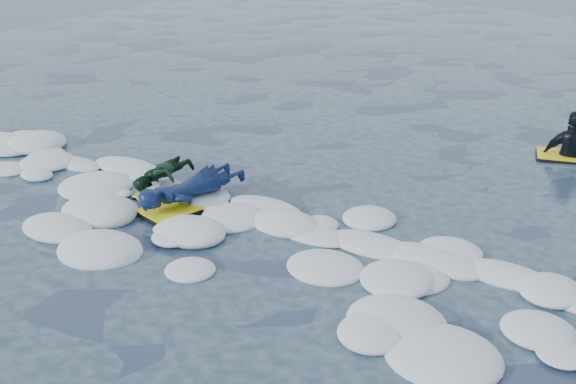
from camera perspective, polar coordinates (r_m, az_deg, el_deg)
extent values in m
plane|color=#19273E|center=(9.08, -5.12, -5.75)|extent=(120.00, 120.00, 0.00)
cube|color=black|center=(10.59, -8.44, -1.24)|extent=(0.92, 1.31, 0.06)
cube|color=yellow|center=(10.57, -8.45, -1.04)|extent=(0.89, 1.28, 0.02)
imported|color=navy|center=(10.67, -7.64, 0.33)|extent=(0.98, 1.87, 0.43)
cube|color=black|center=(11.21, -10.41, 0.00)|extent=(0.48, 0.76, 0.04)
cube|color=yellow|center=(11.20, -10.42, 0.11)|extent=(0.46, 0.75, 0.01)
cube|color=blue|center=(11.20, -10.42, 0.15)|extent=(0.21, 0.70, 0.00)
imported|color=#0E361A|center=(11.27, -9.80, 1.25)|extent=(0.60, 1.11, 0.41)
cube|color=black|center=(13.30, 21.44, 2.55)|extent=(1.27, 0.92, 0.06)
cube|color=yellow|center=(13.29, 21.47, 2.70)|extent=(1.24, 0.89, 0.02)
imported|color=black|center=(13.31, 21.42, 2.41)|extent=(1.06, 0.60, 1.71)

